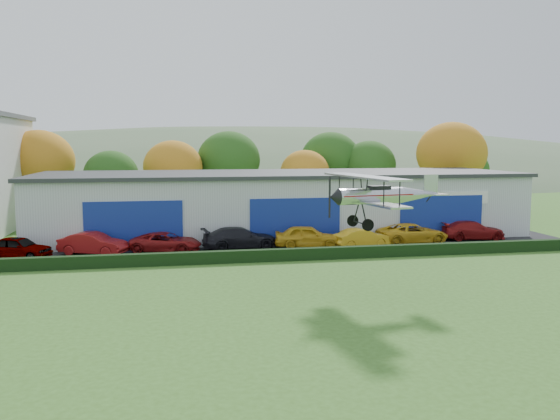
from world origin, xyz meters
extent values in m
plane|color=#37601E|center=(0.00, 0.00, 0.00)|extent=(300.00, 300.00, 0.00)
cube|color=black|center=(3.00, 21.00, 0.03)|extent=(48.00, 9.00, 0.05)
cube|color=black|center=(3.00, 16.20, 0.40)|extent=(46.00, 0.60, 0.80)
cube|color=#B2B7BC|center=(5.00, 28.00, 2.50)|extent=(40.00, 12.00, 5.00)
cube|color=#2D3033|center=(5.00, 28.00, 5.15)|extent=(40.60, 12.60, 0.30)
cube|color=navy|center=(-7.00, 21.95, 1.80)|extent=(7.00, 0.12, 3.60)
cube|color=navy|center=(5.00, 21.95, 1.80)|extent=(7.00, 0.12, 3.60)
cube|color=navy|center=(17.00, 21.95, 1.80)|extent=(7.00, 0.12, 3.60)
cylinder|color=#3D2614|center=(-17.00, 40.00, 1.57)|extent=(0.36, 0.36, 3.15)
ellipsoid|color=#AC6115|center=(-17.00, 40.00, 6.03)|extent=(6.84, 6.84, 6.16)
cylinder|color=#3D2614|center=(-10.00, 38.00, 1.22)|extent=(0.36, 0.36, 2.45)
ellipsoid|color=#1E4C14|center=(-10.00, 38.00, 4.69)|extent=(5.32, 5.32, 4.79)
cylinder|color=#3D2614|center=(-4.00, 40.00, 1.40)|extent=(0.36, 0.36, 2.80)
ellipsoid|color=#AC6115|center=(-4.00, 40.00, 5.36)|extent=(6.08, 6.08, 5.47)
cylinder|color=#3D2614|center=(2.00, 42.00, 1.57)|extent=(0.36, 0.36, 3.15)
ellipsoid|color=#1E4C14|center=(2.00, 42.00, 6.03)|extent=(6.84, 6.84, 6.16)
cylinder|color=#3D2614|center=(10.00, 40.00, 1.22)|extent=(0.36, 0.36, 2.45)
ellipsoid|color=#AC6115|center=(10.00, 40.00, 4.69)|extent=(5.32, 5.32, 4.79)
cylinder|color=#3D2614|center=(18.00, 42.00, 1.40)|extent=(0.36, 0.36, 2.80)
ellipsoid|color=#1E4C14|center=(18.00, 42.00, 5.36)|extent=(6.08, 6.08, 5.47)
cylinder|color=#3D2614|center=(26.00, 38.00, 1.75)|extent=(0.36, 0.36, 3.50)
ellipsoid|color=#AC6115|center=(26.00, 38.00, 6.70)|extent=(7.60, 7.60, 6.84)
cylinder|color=#3D2614|center=(30.00, 42.00, 1.22)|extent=(0.36, 0.36, 2.45)
ellipsoid|color=#1E4C14|center=(30.00, 42.00, 4.69)|extent=(5.32, 5.32, 4.79)
cylinder|color=#3D2614|center=(14.00, 44.00, 1.57)|extent=(0.36, 0.36, 3.15)
ellipsoid|color=#1E4C14|center=(14.00, 44.00, 6.03)|extent=(6.84, 6.84, 6.16)
ellipsoid|color=#4C6642|center=(20.00, 140.00, -15.40)|extent=(320.00, 196.00, 56.00)
ellipsoid|color=#4C6642|center=(90.00, 140.00, -9.90)|extent=(240.00, 126.00, 36.00)
imported|color=gray|center=(-14.45, 20.11, 0.80)|extent=(4.72, 3.21, 1.49)
imported|color=maroon|center=(-9.69, 20.53, 0.83)|extent=(4.98, 3.30, 1.55)
imported|color=maroon|center=(-4.72, 20.64, 0.75)|extent=(5.44, 3.53, 1.39)
imported|color=black|center=(0.60, 20.90, 0.85)|extent=(5.74, 2.90, 1.60)
imported|color=gold|center=(5.59, 20.44, 0.88)|extent=(5.14, 2.71, 1.67)
imported|color=gold|center=(9.60, 19.78, 0.75)|extent=(4.43, 2.20, 1.40)
imported|color=gold|center=(14.05, 20.77, 0.82)|extent=(5.73, 3.02, 1.54)
imported|color=maroon|center=(19.49, 21.50, 0.80)|extent=(5.35, 2.57, 1.50)
cylinder|color=silver|center=(5.55, 6.88, 5.09)|extent=(3.62, 1.34, 0.84)
cone|color=silver|center=(8.31, 7.29, 5.09)|extent=(2.14, 1.12, 0.84)
cone|color=black|center=(3.57, 6.59, 5.09)|extent=(0.58, 0.89, 0.84)
cube|color=#940F08|center=(5.83, 6.92, 5.14)|extent=(3.99, 1.41, 0.06)
cube|color=black|center=(6.01, 6.95, 5.48)|extent=(1.18, 0.71, 0.23)
cube|color=silver|center=(5.37, 6.86, 4.81)|extent=(2.12, 6.79, 0.09)
cube|color=silver|center=(5.18, 6.83, 6.07)|extent=(2.26, 7.17, 0.09)
cylinder|color=black|center=(5.30, 4.40, 5.44)|extent=(0.06, 0.06, 1.21)
cylinder|color=black|center=(6.13, 4.53, 5.44)|extent=(0.06, 0.06, 1.21)
cylinder|color=black|center=(4.60, 9.19, 5.44)|extent=(0.06, 0.06, 1.21)
cylinder|color=black|center=(5.43, 9.31, 5.44)|extent=(0.06, 0.06, 1.21)
cylinder|color=black|center=(5.23, 6.51, 5.74)|extent=(0.08, 0.21, 0.69)
cylinder|color=black|center=(5.14, 7.15, 5.74)|extent=(0.08, 0.21, 0.69)
cylinder|color=black|center=(5.06, 6.41, 4.30)|extent=(0.16, 0.65, 1.14)
cylinder|color=black|center=(4.94, 7.19, 4.30)|extent=(0.16, 0.65, 1.14)
cylinder|color=black|center=(5.00, 6.80, 3.74)|extent=(0.32, 1.76, 0.07)
cylinder|color=black|center=(5.12, 5.97, 3.74)|extent=(0.61, 0.21, 0.59)
cylinder|color=black|center=(4.88, 7.63, 3.74)|extent=(0.61, 0.21, 0.59)
cylinder|color=black|center=(8.95, 7.38, 4.86)|extent=(0.35, 0.10, 0.39)
cube|color=silver|center=(8.95, 7.38, 5.14)|extent=(1.18, 2.51, 0.06)
cube|color=silver|center=(9.05, 7.39, 5.60)|extent=(0.84, 0.18, 1.02)
cube|color=black|center=(3.33, 6.56, 5.09)|extent=(0.07, 0.12, 2.04)
camera|label=1|loc=(-4.40, -20.70, 7.68)|focal=37.03mm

